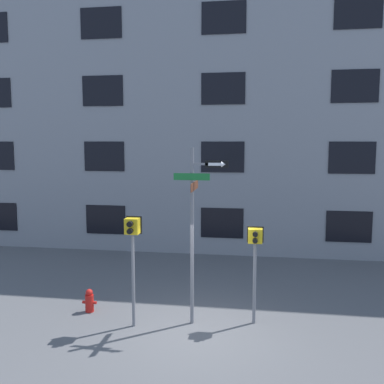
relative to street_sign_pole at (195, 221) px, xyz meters
name	(u,v)px	position (x,y,z in m)	size (l,w,h in m)	color
ground_plane	(196,333)	(0.12, -0.56, -2.59)	(60.00, 60.00, 0.00)	#515154
building_facade	(224,90)	(0.12, 6.83, 3.91)	(24.00, 0.63, 12.99)	gray
street_sign_pole	(195,221)	(0.00, 0.00, 0.00)	(1.31, 1.09, 4.35)	slate
pedestrian_signal_left	(132,241)	(-1.45, -0.39, -0.46)	(0.39, 0.40, 2.71)	slate
pedestrian_signal_right	(255,248)	(1.45, 0.24, -0.68)	(0.40, 0.40, 2.42)	slate
fire_hydrant	(89,301)	(-2.87, 0.29, -2.29)	(0.38, 0.22, 0.62)	red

